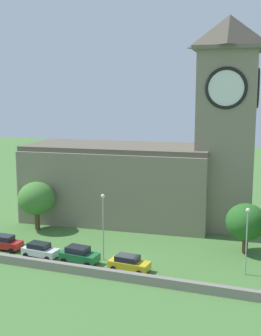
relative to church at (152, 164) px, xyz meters
name	(u,v)px	position (x,y,z in m)	size (l,w,h in m)	color
ground_plane	(161,226)	(2.01, -1.91, -8.79)	(200.00, 200.00, 0.00)	#477538
church	(152,164)	(0.00, 0.00, 0.00)	(34.83, 14.55, 29.55)	gray
quay_barrier	(110,274)	(2.01, -21.59, -8.30)	(49.87, 0.70, 0.99)	gray
car_red	(5,242)	(-13.50, -17.91, -7.88)	(4.20, 2.09, 1.82)	red
car_white	(40,250)	(-8.08, -18.63, -7.93)	(4.53, 2.38, 1.71)	silver
car_green	(79,255)	(-2.91, -18.75, -7.82)	(4.59, 2.55, 1.93)	#1E6B38
car_yellow	(129,263)	(3.19, -18.89, -7.92)	(4.59, 2.44, 1.72)	gold
streetlamp_west_mid	(103,217)	(-0.66, -16.94, -3.62)	(0.44, 0.44, 7.88)	#9EA0A5
streetlamp_central	(247,231)	(15.29, -15.68, -3.91)	(0.44, 0.44, 7.36)	#9EA0A5
tree_churchyard	(246,222)	(14.60, -8.96, -4.90)	(4.89, 4.89, 6.12)	brown
tree_by_tower	(36,198)	(-14.11, -9.38, -4.28)	(5.15, 5.15, 6.87)	brown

